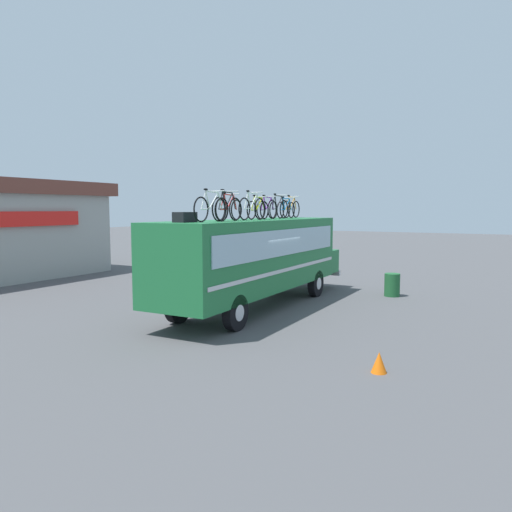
% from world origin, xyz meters
% --- Properties ---
extents(ground_plane, '(120.00, 120.00, 0.00)m').
position_xyz_m(ground_plane, '(0.00, 0.00, 0.00)').
color(ground_plane, '#4C4C4F').
extents(bus, '(10.95, 2.40, 3.12)m').
position_xyz_m(bus, '(0.23, -0.00, 1.85)').
color(bus, '#1E6B38').
rests_on(bus, ground).
extents(luggage_bag_1, '(0.66, 0.39, 0.28)m').
position_xyz_m(luggage_bag_1, '(-3.87, 0.07, 3.26)').
color(luggage_bag_1, black).
rests_on(luggage_bag_1, bus).
extents(rooftop_bicycle_1, '(1.79, 0.44, 0.94)m').
position_xyz_m(rooftop_bicycle_1, '(-3.14, -0.33, 3.51)').
color(rooftop_bicycle_1, black).
rests_on(rooftop_bicycle_1, bus).
extents(rooftop_bicycle_2, '(1.68, 0.44, 0.96)m').
position_xyz_m(rooftop_bicycle_2, '(-2.24, -0.29, 3.52)').
color(rooftop_bicycle_2, black).
rests_on(rooftop_bicycle_2, bus).
extents(rooftop_bicycle_3, '(1.66, 0.44, 0.91)m').
position_xyz_m(rooftop_bicycle_3, '(-1.42, 0.15, 3.50)').
color(rooftop_bicycle_3, black).
rests_on(rooftop_bicycle_3, bus).
extents(rooftop_bicycle_4, '(1.80, 0.44, 0.98)m').
position_xyz_m(rooftop_bicycle_4, '(-0.54, -0.22, 3.53)').
color(rooftop_bicycle_4, black).
rests_on(rooftop_bicycle_4, bus).
extents(rooftop_bicycle_5, '(1.61, 0.44, 0.86)m').
position_xyz_m(rooftop_bicycle_5, '(0.35, 0.03, 3.48)').
color(rooftop_bicycle_5, black).
rests_on(rooftop_bicycle_5, bus).
extents(rooftop_bicycle_6, '(1.67, 0.44, 0.88)m').
position_xyz_m(rooftop_bicycle_6, '(1.16, 0.07, 3.49)').
color(rooftop_bicycle_6, black).
rests_on(rooftop_bicycle_6, bus).
extents(rooftop_bicycle_7, '(1.76, 0.44, 0.95)m').
position_xyz_m(rooftop_bicycle_7, '(2.01, 0.04, 3.51)').
color(rooftop_bicycle_7, black).
rests_on(rooftop_bicycle_7, bus).
extents(rooftop_bicycle_8, '(1.69, 0.44, 0.86)m').
position_xyz_m(rooftop_bicycle_8, '(2.88, 0.12, 3.48)').
color(rooftop_bicycle_8, black).
rests_on(rooftop_bicycle_8, bus).
extents(rooftop_bicycle_9, '(1.68, 0.44, 0.94)m').
position_xyz_m(rooftop_bicycle_9, '(3.74, 0.27, 3.51)').
color(rooftop_bicycle_9, black).
rests_on(rooftop_bicycle_9, bus).
extents(trash_bin, '(0.61, 0.61, 0.92)m').
position_xyz_m(trash_bin, '(4.78, -3.71, 0.46)').
color(trash_bin, '#1E592D').
rests_on(trash_bin, ground).
extents(traffic_cone, '(0.34, 0.34, 0.46)m').
position_xyz_m(traffic_cone, '(-4.70, -5.59, 0.23)').
color(traffic_cone, orange).
rests_on(traffic_cone, ground).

